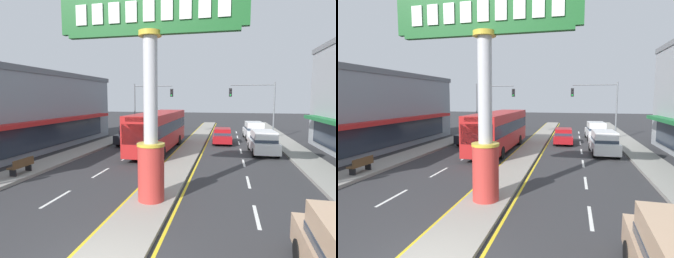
# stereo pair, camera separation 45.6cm
# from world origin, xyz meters

# --- Properties ---
(median_strip) EXTENTS (1.94, 52.00, 0.14)m
(median_strip) POSITION_xyz_m (0.00, 18.00, 0.07)
(median_strip) COLOR gray
(median_strip) RESTS_ON ground
(sidewalk_left) EXTENTS (2.22, 60.00, 0.18)m
(sidewalk_left) POSITION_xyz_m (-8.68, 16.00, 0.09)
(sidewalk_left) COLOR gray
(sidewalk_left) RESTS_ON ground
(sidewalk_right) EXTENTS (2.22, 60.00, 0.18)m
(sidewalk_right) POSITION_xyz_m (8.68, 16.00, 0.09)
(sidewalk_right) COLOR gray
(sidewalk_right) RESTS_ON ground
(lane_markings) EXTENTS (8.68, 52.00, 0.01)m
(lane_markings) POSITION_xyz_m (-0.00, 16.65, 0.00)
(lane_markings) COLOR silver
(lane_markings) RESTS_ON ground
(district_sign) EXTENTS (7.67, 1.18, 8.62)m
(district_sign) POSITION_xyz_m (0.00, 5.24, 4.89)
(district_sign) COLOR #B7332D
(district_sign) RESTS_ON median_strip
(storefront_left) EXTENTS (8.22, 25.31, 6.78)m
(storefront_left) POSITION_xyz_m (-14.74, 12.90, 3.39)
(storefront_left) COLOR gray
(storefront_left) RESTS_ON ground
(traffic_light_left_side) EXTENTS (4.86, 0.46, 6.20)m
(traffic_light_left_side) POSITION_xyz_m (-6.21, 26.06, 4.25)
(traffic_light_left_side) COLOR slate
(traffic_light_left_side) RESTS_ON ground
(traffic_light_right_side) EXTENTS (4.86, 0.46, 6.20)m
(traffic_light_right_side) POSITION_xyz_m (6.21, 25.61, 4.25)
(traffic_light_right_side) COLOR slate
(traffic_light_right_side) RESTS_ON ground
(bus_near_right_lane) EXTENTS (2.65, 11.22, 3.26)m
(bus_near_right_lane) POSITION_xyz_m (-2.62, 17.03, 1.87)
(bus_near_right_lane) COLOR #B21E1E
(bus_near_right_lane) RESTS_ON ground
(sedan_near_left_lane) EXTENTS (1.94, 4.35, 1.53)m
(sedan_near_left_lane) POSITION_xyz_m (2.62, 21.64, 0.79)
(sedan_near_left_lane) COLOR maroon
(sedan_near_left_lane) RESTS_ON ground
(suv_mid_left_lane) EXTENTS (2.12, 4.68, 1.90)m
(suv_mid_left_lane) POSITION_xyz_m (5.93, 17.12, 0.98)
(suv_mid_left_lane) COLOR white
(suv_mid_left_lane) RESTS_ON ground
(suv_far_left_oncoming) EXTENTS (2.13, 4.68, 1.90)m
(suv_far_left_oncoming) POSITION_xyz_m (-5.92, 19.49, 0.98)
(suv_far_left_oncoming) COLOR black
(suv_far_left_oncoming) RESTS_ON ground
(suv_kerb_right) EXTENTS (2.14, 4.69, 1.90)m
(suv_kerb_right) POSITION_xyz_m (5.93, 25.29, 0.98)
(suv_kerb_right) COLOR white
(suv_kerb_right) RESTS_ON ground
(street_bench) EXTENTS (0.48, 1.60, 0.88)m
(street_bench) POSITION_xyz_m (-8.31, 7.50, 0.65)
(street_bench) COLOR brown
(street_bench) RESTS_ON sidewalk_left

